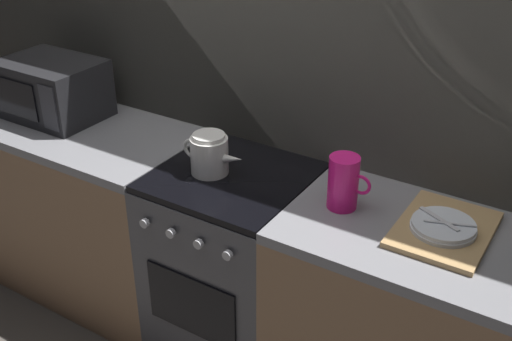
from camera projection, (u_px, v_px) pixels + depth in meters
back_wall at (275, 78)px, 2.56m from camera, size 3.60×0.05×2.40m
counter_left at (84, 207)px, 3.10m from camera, size 1.20×0.60×0.90m
stove_unit at (234, 266)px, 2.68m from camera, size 0.60×0.63×0.90m
microwave at (53, 89)px, 2.91m from camera, size 0.46×0.35×0.27m
kettle at (210, 154)px, 2.45m from camera, size 0.28×0.15×0.17m
pitcher at (344, 182)px, 2.21m from camera, size 0.16×0.11×0.20m
dish_pile at (444, 228)px, 2.10m from camera, size 0.30×0.40×0.06m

